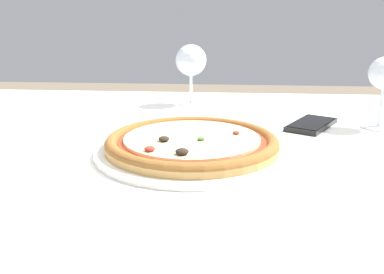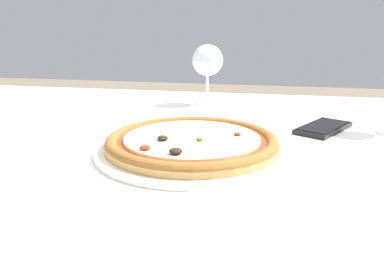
# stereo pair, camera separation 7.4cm
# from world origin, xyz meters

# --- Properties ---
(dining_table) EXTENTS (1.42, 1.09, 0.71)m
(dining_table) POSITION_xyz_m (0.00, 0.00, 0.63)
(dining_table) COLOR #997047
(dining_table) RESTS_ON ground_plane
(pizza_plate) EXTENTS (0.34, 0.34, 0.04)m
(pizza_plate) POSITION_xyz_m (0.06, -0.05, 0.72)
(pizza_plate) COLOR white
(pizza_plate) RESTS_ON dining_table
(wine_glass_far_left) EXTENTS (0.08, 0.08, 0.16)m
(wine_glass_far_left) POSITION_xyz_m (0.02, 0.37, 0.82)
(wine_glass_far_left) COLOR silver
(wine_glass_far_left) RESTS_ON dining_table
(cell_phone) EXTENTS (0.13, 0.16, 0.01)m
(cell_phone) POSITION_xyz_m (0.30, 0.15, 0.71)
(cell_phone) COLOR black
(cell_phone) RESTS_ON dining_table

